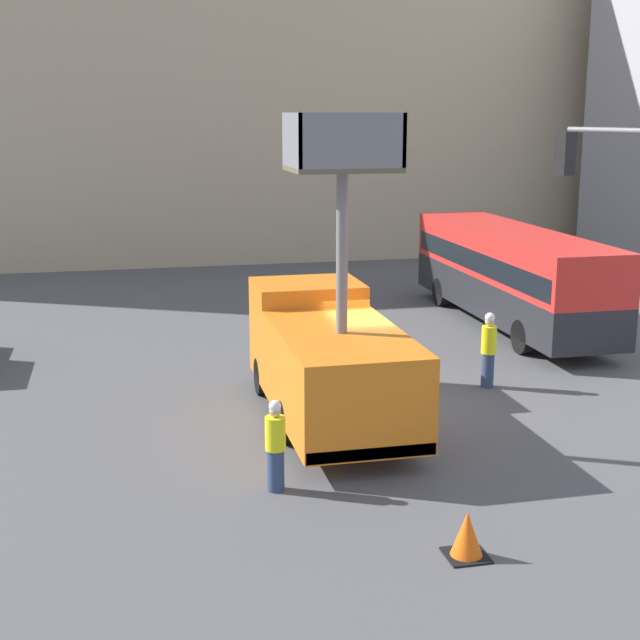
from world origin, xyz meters
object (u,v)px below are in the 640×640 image
object	(u,v)px
road_worker_directing	(489,350)
city_bus	(511,270)
utility_truck	(329,354)
traffic_cone_near_truck	(467,535)
road_worker_near_truck	(275,446)

from	to	relation	value
road_worker_directing	city_bus	bearing A→B (deg)	-102.48
utility_truck	city_bus	distance (m)	11.04
utility_truck	city_bus	xyz separation A→B (m)	(7.90, 7.71, 0.29)
utility_truck	city_bus	world-z (taller)	utility_truck
city_bus	road_worker_directing	xyz separation A→B (m)	(-3.37, -6.14, -0.86)
utility_truck	traffic_cone_near_truck	world-z (taller)	utility_truck
utility_truck	traffic_cone_near_truck	bearing A→B (deg)	-84.45
city_bus	traffic_cone_near_truck	xyz separation A→B (m)	(-7.25, -14.38, -1.48)
utility_truck	city_bus	bearing A→B (deg)	44.30
utility_truck	traffic_cone_near_truck	size ratio (longest dim) A/B	9.04
utility_truck	road_worker_near_truck	xyz separation A→B (m)	(-1.84, -3.52, -0.69)
utility_truck	road_worker_near_truck	size ratio (longest dim) A/B	3.92
road_worker_near_truck	traffic_cone_near_truck	distance (m)	4.05
road_worker_directing	traffic_cone_near_truck	xyz separation A→B (m)	(-3.88, -8.24, -0.63)
city_bus	road_worker_near_truck	distance (m)	14.89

